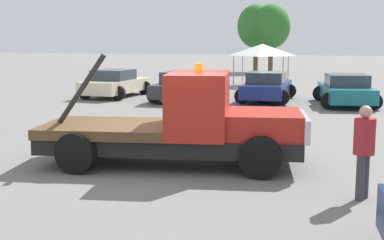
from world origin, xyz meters
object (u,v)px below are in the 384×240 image
object	(u,v)px
canopy_tent_white	(262,50)
person_near_truck	(364,146)
tree_center	(271,27)
tow_truck	(186,125)
tree_left	(256,26)
parked_car_teal	(346,90)
parked_car_charcoal	(185,86)
parked_car_navy	(267,87)
parked_car_cream	(115,84)

from	to	relation	value
canopy_tent_white	person_near_truck	bearing A→B (deg)	-77.07
canopy_tent_white	tree_center	size ratio (longest dim) A/B	0.52
tow_truck	canopy_tent_white	world-z (taller)	tow_truck
tree_left	tree_center	xyz separation A→B (m)	(1.34, -0.44, -0.02)
person_near_truck	tree_left	distance (m)	36.98
parked_car_teal	parked_car_charcoal	bearing A→B (deg)	81.68
parked_car_navy	canopy_tent_white	distance (m)	8.43
person_near_truck	canopy_tent_white	world-z (taller)	canopy_tent_white
person_near_truck	tree_center	distance (m)	36.29
parked_car_charcoal	tree_center	world-z (taller)	tree_center
tow_truck	parked_car_teal	xyz separation A→B (m)	(3.46, 12.39, -0.26)
parked_car_teal	tree_center	distance (m)	22.67
tree_center	tow_truck	bearing A→B (deg)	-85.53
parked_car_teal	tree_center	size ratio (longest dim) A/B	0.83
parked_car_cream	tree_center	world-z (taller)	tree_center
person_near_truck	parked_car_navy	xyz separation A→B (m)	(-3.76, 14.59, -0.33)
person_near_truck	tow_truck	bearing A→B (deg)	179.15
parked_car_charcoal	parked_car_teal	size ratio (longest dim) A/B	1.03
tow_truck	parked_car_charcoal	world-z (taller)	tow_truck
parked_car_cream	parked_car_charcoal	size ratio (longest dim) A/B	0.91
tow_truck	parked_car_charcoal	bearing A→B (deg)	97.38
parked_car_navy	parked_car_teal	bearing A→B (deg)	-99.12
tow_truck	parked_car_navy	bearing A→B (deg)	80.66
parked_car_teal	tree_left	bearing A→B (deg)	9.60
parked_car_cream	tree_center	distance (m)	21.98
parked_car_charcoal	tree_left	xyz separation A→B (m)	(-0.29, 22.14, 3.18)
tow_truck	tree_center	world-z (taller)	tree_center
parked_car_cream	tree_left	xyz separation A→B (m)	(3.42, 21.67, 3.18)
parked_car_charcoal	tree_left	world-z (taller)	tree_left
tow_truck	parked_car_cream	xyz separation A→B (m)	(-7.41, 12.76, -0.26)
canopy_tent_white	tow_truck	bearing A→B (deg)	-86.00
parked_car_teal	tree_left	size ratio (longest dim) A/B	0.82
parked_car_cream	parked_car_teal	size ratio (longest dim) A/B	0.94
parked_car_teal	tree_center	bearing A→B (deg)	6.72
person_near_truck	parked_car_teal	world-z (taller)	person_near_truck
person_near_truck	tree_left	size ratio (longest dim) A/B	0.30
parked_car_navy	canopy_tent_white	size ratio (longest dim) A/B	1.45
parked_car_charcoal	parked_car_cream	bearing A→B (deg)	84.23
parked_car_teal	tree_center	xyz separation A→B (m)	(-6.11, 21.60, 3.16)
parked_car_charcoal	tree_left	size ratio (longest dim) A/B	0.85
canopy_tent_white	tree_left	xyz separation A→B (m)	(-2.52, 13.29, 1.68)
tow_truck	parked_car_navy	xyz separation A→B (m)	(-0.01, 12.97, -0.26)
tow_truck	tree_left	bearing A→B (deg)	87.22
tow_truck	parked_car_navy	size ratio (longest dim) A/B	1.43
parked_car_teal	tree_center	world-z (taller)	tree_center
tow_truck	parked_car_teal	world-z (taller)	tow_truck
tow_truck	tree_center	size ratio (longest dim) A/B	1.08
parked_car_teal	person_near_truck	bearing A→B (deg)	172.11
parked_car_charcoal	parked_car_teal	distance (m)	7.16
parked_car_teal	tree_left	world-z (taller)	tree_left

